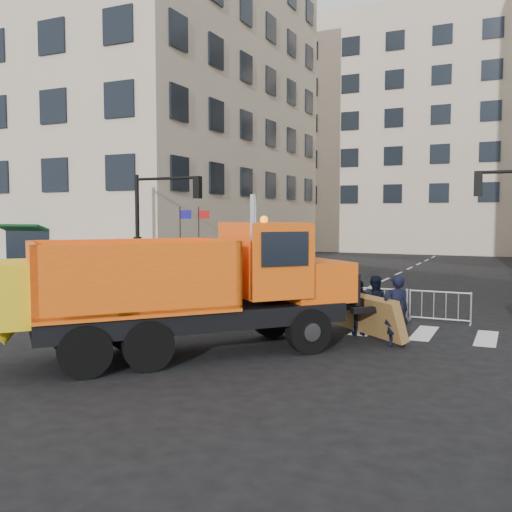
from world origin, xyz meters
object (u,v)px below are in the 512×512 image
at_px(cop_a, 396,311).
at_px(cop_b, 374,304).
at_px(plow_truck, 182,285).
at_px(worker, 222,277).
at_px(cop_c, 360,308).

distance_m(cop_a, cop_b, 1.87).
distance_m(plow_truck, cop_b, 6.38).
bearing_deg(plow_truck, worker, 63.37).
height_order(cop_b, cop_c, cop_b).
xyz_separation_m(cop_b, worker, (-7.45, 3.92, 0.13)).
height_order(plow_truck, worker, plow_truck).
bearing_deg(worker, plow_truck, -94.83).
bearing_deg(cop_c, plow_truck, 20.85).
xyz_separation_m(cop_c, worker, (-7.16, 4.53, 0.18)).
height_order(cop_a, worker, cop_a).
bearing_deg(cop_b, cop_a, 113.21).
relative_size(cop_a, worker, 1.15).
bearing_deg(cop_a, worker, -68.65).
bearing_deg(worker, cop_c, -59.12).
bearing_deg(cop_c, cop_b, -145.38).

